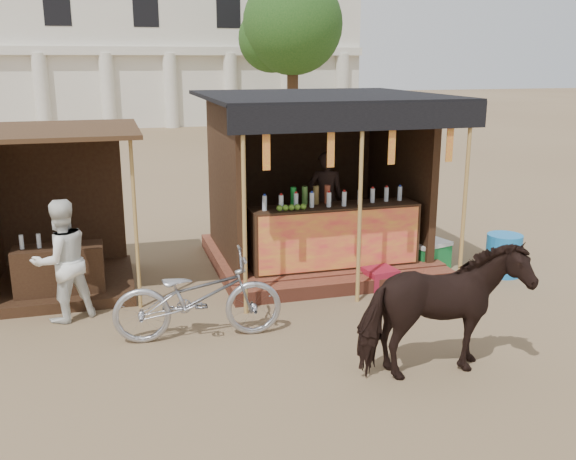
# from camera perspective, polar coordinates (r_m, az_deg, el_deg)

# --- Properties ---
(ground) EXTENTS (120.00, 120.00, 0.00)m
(ground) POSITION_cam_1_polar(r_m,az_deg,el_deg) (7.48, 3.41, -11.25)
(ground) COLOR #846B4C
(ground) RESTS_ON ground
(main_stall) EXTENTS (3.60, 3.61, 2.78)m
(main_stall) POSITION_cam_1_polar(r_m,az_deg,el_deg) (10.47, 2.70, 2.37)
(main_stall) COLOR brown
(main_stall) RESTS_ON ground
(secondary_stall) EXTENTS (2.40, 2.40, 2.38)m
(secondary_stall) POSITION_cam_1_polar(r_m,az_deg,el_deg) (9.91, -20.64, -0.33)
(secondary_stall) COLOR #362313
(secondary_stall) RESTS_ON ground
(cow) EXTENTS (1.77, 0.83, 1.48)m
(cow) POSITION_cam_1_polar(r_m,az_deg,el_deg) (6.96, 13.53, -7.06)
(cow) COLOR black
(cow) RESTS_ON ground
(motorbike) EXTENTS (2.07, 0.86, 1.06)m
(motorbike) POSITION_cam_1_polar(r_m,az_deg,el_deg) (7.83, -8.01, -5.89)
(motorbike) COLOR #9EA0A7
(motorbike) RESTS_ON ground
(bystander) EXTENTS (0.97, 0.89, 1.60)m
(bystander) POSITION_cam_1_polar(r_m,az_deg,el_deg) (8.72, -19.46, -2.59)
(bystander) COLOR white
(bystander) RESTS_ON ground
(blue_barrel) EXTENTS (0.70, 0.70, 0.66)m
(blue_barrel) POSITION_cam_1_polar(r_m,az_deg,el_deg) (10.62, 18.60, -2.11)
(blue_barrel) COLOR #1975C2
(blue_barrel) RESTS_ON ground
(red_crate) EXTENTS (0.49, 0.47, 0.29)m
(red_crate) POSITION_cam_1_polar(r_m,az_deg,el_deg) (9.68, 8.19, -4.24)
(red_crate) COLOR maroon
(red_crate) RESTS_ON ground
(cooler) EXTENTS (0.73, 0.60, 0.46)m
(cooler) POSITION_cam_1_polar(r_m,az_deg,el_deg) (10.63, 12.38, -2.18)
(cooler) COLOR #1C7E35
(cooler) RESTS_ON ground
(background_building) EXTENTS (26.00, 7.45, 8.18)m
(background_building) POSITION_cam_1_polar(r_m,az_deg,el_deg) (36.28, -16.03, 15.45)
(background_building) COLOR silver
(background_building) RESTS_ON ground
(tree) EXTENTS (4.50, 4.40, 7.00)m
(tree) POSITION_cam_1_polar(r_m,az_deg,el_deg) (29.62, -0.03, 17.51)
(tree) COLOR #382314
(tree) RESTS_ON ground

